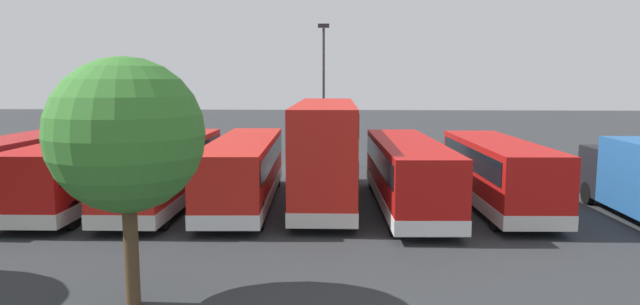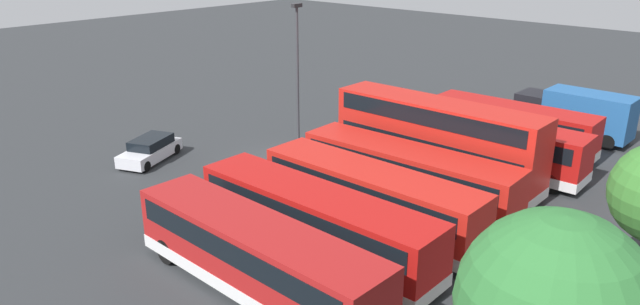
{
  "view_description": "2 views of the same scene",
  "coord_description": "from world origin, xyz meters",
  "px_view_note": "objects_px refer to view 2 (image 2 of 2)",
  "views": [
    {
      "loc": [
        -4.45,
        34.24,
        5.59
      ],
      "look_at": [
        -2.94,
        1.78,
        1.36
      ],
      "focal_mm": 31.52,
      "sensor_mm": 36.0,
      "label": 1
    },
    {
      "loc": [
        23.41,
        25.14,
        12.93
      ],
      "look_at": [
        1.39,
        4.78,
        1.94
      ],
      "focal_mm": 33.26,
      "sensor_mm": 36.0,
      "label": 2
    }
  ],
  "objects_px": {
    "bus_single_deck_fourth": "(408,174)",
    "car_small_green": "(150,150)",
    "lamp_post_tall": "(298,65)",
    "bus_single_deck_near_end": "(512,126)",
    "waste_bin_yellow": "(214,172)",
    "bus_single_deck_second": "(485,142)",
    "bus_single_deck_seventh": "(256,255)",
    "car_hatchback_silver": "(390,99)",
    "bus_single_deck_sixth": "(315,221)",
    "bus_double_decker_third": "(436,139)",
    "box_truck_blue": "(576,113)",
    "bus_single_deck_fifth": "(370,197)"
  },
  "relations": [
    {
      "from": "bus_single_deck_seventh",
      "to": "car_small_green",
      "type": "height_order",
      "value": "bus_single_deck_seventh"
    },
    {
      "from": "bus_single_deck_fourth",
      "to": "waste_bin_yellow",
      "type": "distance_m",
      "value": 10.91
    },
    {
      "from": "bus_double_decker_third",
      "to": "bus_single_deck_seventh",
      "type": "height_order",
      "value": "bus_double_decker_third"
    },
    {
      "from": "bus_single_deck_near_end",
      "to": "waste_bin_yellow",
      "type": "bearing_deg",
      "value": -32.11
    },
    {
      "from": "lamp_post_tall",
      "to": "bus_single_deck_near_end",
      "type": "bearing_deg",
      "value": 125.86
    },
    {
      "from": "bus_single_deck_sixth",
      "to": "bus_single_deck_near_end",
      "type": "bearing_deg",
      "value": 179.78
    },
    {
      "from": "bus_single_deck_seventh",
      "to": "car_small_green",
      "type": "bearing_deg",
      "value": -108.21
    },
    {
      "from": "bus_double_decker_third",
      "to": "lamp_post_tall",
      "type": "height_order",
      "value": "lamp_post_tall"
    },
    {
      "from": "bus_double_decker_third",
      "to": "car_small_green",
      "type": "xyz_separation_m",
      "value": [
        9.08,
        -14.39,
        -1.75
      ]
    },
    {
      "from": "box_truck_blue",
      "to": "car_small_green",
      "type": "xyz_separation_m",
      "value": [
        22.08,
        -17.19,
        -1.01
      ]
    },
    {
      "from": "car_hatchback_silver",
      "to": "bus_double_decker_third",
      "type": "bearing_deg",
      "value": 45.74
    },
    {
      "from": "bus_single_deck_fifth",
      "to": "box_truck_blue",
      "type": "relative_size",
      "value": 1.5
    },
    {
      "from": "bus_single_deck_fourth",
      "to": "bus_single_deck_fifth",
      "type": "bearing_deg",
      "value": 5.36
    },
    {
      "from": "lamp_post_tall",
      "to": "bus_single_deck_fourth",
      "type": "bearing_deg",
      "value": 73.99
    },
    {
      "from": "bus_single_deck_second",
      "to": "car_hatchback_silver",
      "type": "bearing_deg",
      "value": -120.24
    },
    {
      "from": "box_truck_blue",
      "to": "lamp_post_tall",
      "type": "height_order",
      "value": "lamp_post_tall"
    },
    {
      "from": "bus_single_deck_near_end",
      "to": "bus_single_deck_sixth",
      "type": "distance_m",
      "value": 18.09
    },
    {
      "from": "bus_single_deck_fourth",
      "to": "car_small_green",
      "type": "height_order",
      "value": "bus_single_deck_fourth"
    },
    {
      "from": "box_truck_blue",
      "to": "car_hatchback_silver",
      "type": "xyz_separation_m",
      "value": [
        2.45,
        -13.63,
        -1.01
      ]
    },
    {
      "from": "bus_single_deck_fourth",
      "to": "box_truck_blue",
      "type": "relative_size",
      "value": 1.56
    },
    {
      "from": "bus_single_deck_seventh",
      "to": "lamp_post_tall",
      "type": "xyz_separation_m",
      "value": [
        -13.68,
        -11.32,
        3.59
      ]
    },
    {
      "from": "bus_single_deck_fourth",
      "to": "bus_single_deck_seventh",
      "type": "relative_size",
      "value": 1.0
    },
    {
      "from": "lamp_post_tall",
      "to": "waste_bin_yellow",
      "type": "height_order",
      "value": "lamp_post_tall"
    },
    {
      "from": "bus_single_deck_sixth",
      "to": "waste_bin_yellow",
      "type": "xyz_separation_m",
      "value": [
        -2.2,
        -9.9,
        -1.15
      ]
    },
    {
      "from": "lamp_post_tall",
      "to": "car_small_green",
      "type": "bearing_deg",
      "value": -26.02
    },
    {
      "from": "bus_single_deck_fourth",
      "to": "waste_bin_yellow",
      "type": "bearing_deg",
      "value": -63.98
    },
    {
      "from": "bus_single_deck_second",
      "to": "box_truck_blue",
      "type": "relative_size",
      "value": 1.55
    },
    {
      "from": "bus_single_deck_near_end",
      "to": "box_truck_blue",
      "type": "height_order",
      "value": "box_truck_blue"
    },
    {
      "from": "bus_single_deck_seventh",
      "to": "waste_bin_yellow",
      "type": "distance_m",
      "value": 11.79
    },
    {
      "from": "bus_single_deck_fifth",
      "to": "bus_single_deck_seventh",
      "type": "distance_m",
      "value": 7.12
    },
    {
      "from": "bus_single_deck_fourth",
      "to": "waste_bin_yellow",
      "type": "xyz_separation_m",
      "value": [
        4.76,
        -9.75,
        -1.15
      ]
    },
    {
      "from": "box_truck_blue",
      "to": "car_small_green",
      "type": "bearing_deg",
      "value": -37.89
    },
    {
      "from": "bus_single_deck_sixth",
      "to": "bus_single_deck_seventh",
      "type": "bearing_deg",
      "value": 4.84
    },
    {
      "from": "bus_single_deck_fourth",
      "to": "bus_single_deck_seventh",
      "type": "xyz_separation_m",
      "value": [
        10.56,
        0.45,
        0.0
      ]
    },
    {
      "from": "car_hatchback_silver",
      "to": "lamp_post_tall",
      "type": "xyz_separation_m",
      "value": [
        11.05,
        0.63,
        4.51
      ]
    },
    {
      "from": "bus_single_deck_second",
      "to": "bus_single_deck_seventh",
      "type": "bearing_deg",
      "value": 0.07
    },
    {
      "from": "bus_single_deck_sixth",
      "to": "waste_bin_yellow",
      "type": "relative_size",
      "value": 12.41
    },
    {
      "from": "bus_single_deck_sixth",
      "to": "bus_single_deck_seventh",
      "type": "distance_m",
      "value": 3.61
    },
    {
      "from": "car_small_green",
      "to": "lamp_post_tall",
      "type": "bearing_deg",
      "value": 153.98
    },
    {
      "from": "bus_single_deck_near_end",
      "to": "bus_single_deck_second",
      "type": "height_order",
      "value": "same"
    },
    {
      "from": "bus_double_decker_third",
      "to": "box_truck_blue",
      "type": "relative_size",
      "value": 1.6
    },
    {
      "from": "bus_single_deck_sixth",
      "to": "car_small_green",
      "type": "xyz_separation_m",
      "value": [
        -1.5,
        -15.2,
        -0.92
      ]
    },
    {
      "from": "bus_single_deck_fourth",
      "to": "bus_single_deck_fifth",
      "type": "relative_size",
      "value": 1.04
    },
    {
      "from": "bus_single_deck_near_end",
      "to": "waste_bin_yellow",
      "type": "xyz_separation_m",
      "value": [
        15.89,
        -9.97,
        -1.14
      ]
    },
    {
      "from": "bus_single_deck_seventh",
      "to": "lamp_post_tall",
      "type": "bearing_deg",
      "value": -140.4
    },
    {
      "from": "waste_bin_yellow",
      "to": "bus_single_deck_sixth",
      "type": "bearing_deg",
      "value": 77.44
    },
    {
      "from": "bus_single_deck_fifth",
      "to": "bus_double_decker_third",
      "type": "bearing_deg",
      "value": -172.04
    },
    {
      "from": "bus_single_deck_fourth",
      "to": "car_hatchback_silver",
      "type": "height_order",
      "value": "bus_single_deck_fourth"
    },
    {
      "from": "bus_single_deck_fourth",
      "to": "box_truck_blue",
      "type": "distance_m",
      "value": 16.75
    },
    {
      "from": "bus_double_decker_third",
      "to": "waste_bin_yellow",
      "type": "height_order",
      "value": "bus_double_decker_third"
    }
  ]
}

